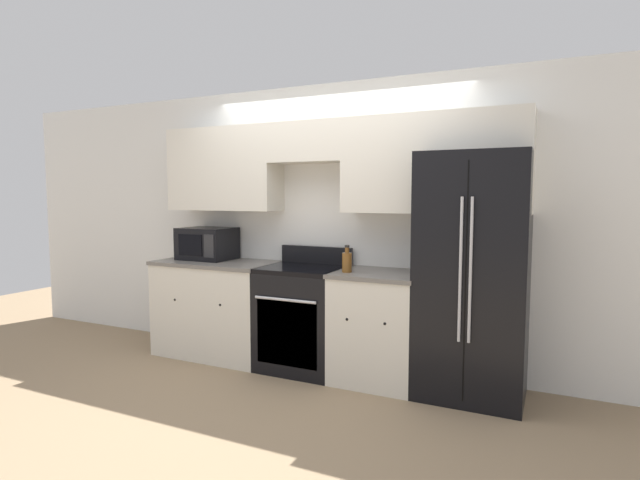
% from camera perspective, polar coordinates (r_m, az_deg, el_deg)
% --- Properties ---
extents(ground_plane, '(12.00, 12.00, 0.00)m').
position_cam_1_polar(ground_plane, '(4.37, -1.81, -15.96)').
color(ground_plane, '#937A5B').
extents(wall_back, '(8.00, 0.39, 2.60)m').
position_cam_1_polar(wall_back, '(4.61, 1.56, 4.41)').
color(wall_back, white).
rests_on(wall_back, ground_plane).
extents(lower_cabinets_left, '(1.20, 0.64, 0.93)m').
position_cam_1_polar(lower_cabinets_left, '(5.07, -11.63, -7.60)').
color(lower_cabinets_left, silver).
rests_on(lower_cabinets_left, ground_plane).
extents(lower_cabinets_right, '(0.73, 0.64, 0.93)m').
position_cam_1_polar(lower_cabinets_right, '(4.30, 6.65, -9.81)').
color(lower_cabinets_right, silver).
rests_on(lower_cabinets_right, ground_plane).
extents(oven_range, '(0.73, 0.65, 1.09)m').
position_cam_1_polar(oven_range, '(4.57, -1.97, -8.83)').
color(oven_range, black).
rests_on(oven_range, ground_plane).
extents(refrigerator, '(0.81, 0.80, 1.90)m').
position_cam_1_polar(refrigerator, '(4.10, 17.15, -3.87)').
color(refrigerator, black).
rests_on(refrigerator, ground_plane).
extents(microwave, '(0.51, 0.42, 0.32)m').
position_cam_1_polar(microwave, '(5.14, -12.76, -0.39)').
color(microwave, black).
rests_on(microwave, lower_cabinets_left).
extents(bottle, '(0.08, 0.08, 0.23)m').
position_cam_1_polar(bottle, '(4.17, 3.10, -2.47)').
color(bottle, brown).
rests_on(bottle, lower_cabinets_right).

